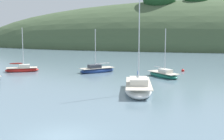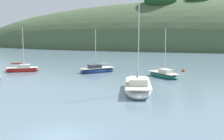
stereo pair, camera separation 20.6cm
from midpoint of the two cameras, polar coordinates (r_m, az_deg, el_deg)
The scene contains 6 objects.
ground_plane at distance 20.10m, azimuth -9.00°, elevation -11.52°, with size 400.00×400.00×0.00m, color slate.
sailboat_teal_outer at distance 41.42m, azimuth 9.19°, elevation -0.82°, with size 4.51×4.91×6.28m.
sailboat_blue_center at distance 32.04m, azimuth 4.77°, elevation -3.13°, with size 3.41×8.01×10.48m.
sailboat_grey_yawl at distance 47.41m, azimuth -15.30°, elevation 0.13°, with size 4.85×3.26×6.30m.
sailboat_yellow_far at distance 45.05m, azimuth -2.49°, elevation 0.01°, with size 5.11×4.59×6.14m.
mooring_buoy_outer at distance 46.85m, azimuth 12.52°, elevation -0.11°, with size 0.44×0.44×0.54m.
Camera 2 is at (6.12, -17.93, 6.76)m, focal length 52.12 mm.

